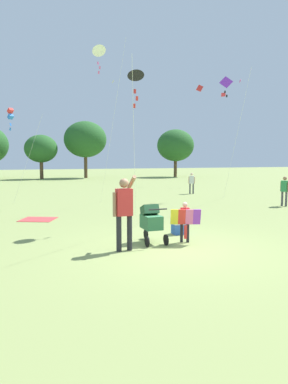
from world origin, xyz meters
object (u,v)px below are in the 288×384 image
cooler_box (180,228)px  stroller (151,220)px  kite_green_novelty (99,53)px  person_adult_flyer (124,207)px  kite_adult_black (136,78)px  picnic_blanket (38,219)px  child_with_butterfly_kite (185,218)px  kite_orange_delta (227,89)px  person_couple_left (192,181)px  kite_blue_high (11,115)px  person_back_turned (285,189)px

cooler_box → stroller: bearing=-147.3°
stroller → kite_green_novelty: 10.88m
person_adult_flyer → kite_adult_black: kite_adult_black is taller
kite_green_novelty → picnic_blanket: bearing=-127.3°
child_with_butterfly_kite → kite_orange_delta: bearing=54.1°
child_with_butterfly_kite → kite_adult_black: size_ratio=0.22×
person_adult_flyer → person_couple_left: bearing=58.0°
kite_blue_high → picnic_blanket: 6.95m
kite_adult_black → person_back_turned: size_ratio=3.62×
stroller → cooler_box: (1.16, 0.74, -0.43)m
kite_green_novelty → cooler_box: 10.62m
child_with_butterfly_kite → picnic_blanket: (-3.66, 4.83, -0.64)m
child_with_butterfly_kite → picnic_blanket: size_ratio=0.92×
kite_blue_high → person_couple_left: size_ratio=3.57×
cooler_box → child_with_butterfly_kite: bearing=-106.4°
kite_adult_black → picnic_blanket: (-3.04, 2.32, -4.75)m
picnic_blanket → kite_green_novelty: bearing=52.7°
stroller → kite_orange_delta: kite_orange_delta is taller
kite_orange_delta → picnic_blanket: (-10.04, -3.98, -5.94)m
kite_orange_delta → person_back_turned: 6.42m
cooler_box → person_adult_flyer: bearing=-146.9°
cooler_box → person_couple_left: bearing=63.0°
child_with_butterfly_kite → kite_adult_black: bearing=103.8°
person_adult_flyer → person_couple_left: person_adult_flyer is taller
child_with_butterfly_kite → stroller: size_ratio=0.99×
person_adult_flyer → kite_orange_delta: size_ratio=0.28×
person_adult_flyer → kite_orange_delta: (8.13, 9.11, 4.89)m
person_adult_flyer → picnic_blanket: 5.58m
person_couple_left → picnic_blanket: bearing=-144.5°
kite_orange_delta → kite_blue_high: (-11.08, 1.37, -1.63)m
stroller → cooler_box: 1.44m
kite_green_novelty → person_couple_left: (6.15, 2.52, -6.48)m
stroller → kite_blue_high: bearing=111.2°
kite_orange_delta → cooler_box: (-6.08, -7.78, -5.77)m
child_with_butterfly_kite → kite_blue_high: bearing=114.8°
kite_adult_black → kite_green_novelty: bearing=89.5°
person_adult_flyer → kite_green_novelty: size_ratio=0.24×
kite_orange_delta → stroller: bearing=-130.3°
child_with_butterfly_kite → person_couple_left: 12.72m
kite_adult_black → kite_blue_high: 8.70m
kite_blue_high → kite_orange_delta: bearing=-7.1°
kite_orange_delta → kite_green_novelty: size_ratio=0.88×
kite_adult_black → kite_orange_delta: kite_orange_delta is taller
person_back_turned → picnic_blanket: bearing=-178.8°
person_adult_flyer → kite_blue_high: bearing=105.8°
kite_green_novelty → person_back_turned: 10.85m
kite_orange_delta → cooler_box: kite_orange_delta is taller
kite_green_novelty → child_with_butterfly_kite: bearing=-86.4°
kite_adult_black → kite_orange_delta: bearing=42.0°
stroller → kite_orange_delta: 12.39m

